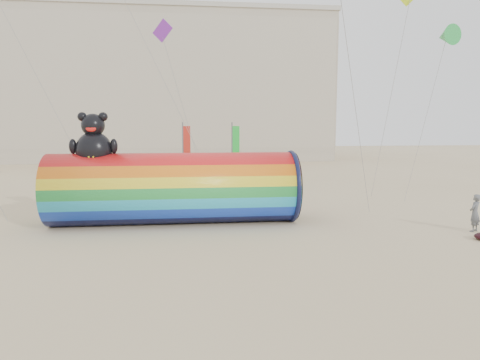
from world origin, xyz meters
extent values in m
plane|color=#CCB58C|center=(0.00, 0.00, 0.00)|extent=(160.00, 160.00, 0.00)
cube|color=#B7AD99|center=(-12.00, 46.00, 10.00)|extent=(60.00, 15.00, 20.00)
cube|color=#28303D|center=(-12.00, 38.44, 10.50)|extent=(59.50, 0.12, 17.00)
cube|color=#B2ADA0|center=(-12.00, 46.00, 20.30)|extent=(60.40, 15.40, 0.60)
cylinder|color=red|center=(-2.64, 3.31, 1.80)|extent=(12.32, 3.59, 3.59)
torus|color=#0F1438|center=(3.40, 3.31, 1.80)|extent=(0.25, 3.77, 3.77)
cylinder|color=black|center=(3.54, 3.31, 1.80)|extent=(0.06, 3.56, 3.56)
ellipsoid|color=black|center=(-6.54, 3.31, 3.75)|extent=(1.76, 1.57, 1.85)
ellipsoid|color=yellow|center=(-6.54, 2.74, 3.65)|extent=(0.90, 0.40, 0.79)
sphere|color=black|center=(-6.54, 3.31, 4.98)|extent=(1.13, 1.13, 1.13)
sphere|color=black|center=(-7.03, 3.31, 5.39)|extent=(0.45, 0.45, 0.45)
sphere|color=black|center=(-6.05, 3.31, 5.39)|extent=(0.45, 0.45, 0.45)
ellipsoid|color=red|center=(-6.54, 2.84, 4.83)|extent=(0.50, 0.18, 0.32)
ellipsoid|color=black|center=(-7.52, 3.20, 3.95)|extent=(0.37, 0.37, 0.74)
ellipsoid|color=black|center=(-5.56, 3.20, 3.95)|extent=(0.37, 0.37, 0.74)
imported|color=#585C60|center=(11.40, -0.19, 0.89)|extent=(0.78, 0.71, 1.78)
cylinder|color=#59595E|center=(-8.75, 12.72, 2.60)|extent=(0.10, 0.10, 5.20)
cube|color=#1843B6|center=(-8.44, 12.72, 2.65)|extent=(0.56, 0.06, 4.50)
cylinder|color=#59595E|center=(-2.40, 15.69, 2.60)|extent=(0.10, 0.10, 5.20)
cube|color=red|center=(-2.09, 15.69, 2.65)|extent=(0.56, 0.06, 4.50)
cylinder|color=#59595E|center=(1.47, 15.36, 2.60)|extent=(0.10, 0.10, 5.20)
cube|color=green|center=(1.78, 15.36, 2.65)|extent=(0.56, 0.06, 4.50)
cube|color=purple|center=(-3.48, 10.28, 10.99)|extent=(0.86, 0.06, 1.20)
cone|color=green|center=(13.19, 5.92, 10.16)|extent=(1.21, 1.21, 1.09)
camera|label=1|loc=(-1.82, -18.46, 5.00)|focal=32.00mm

